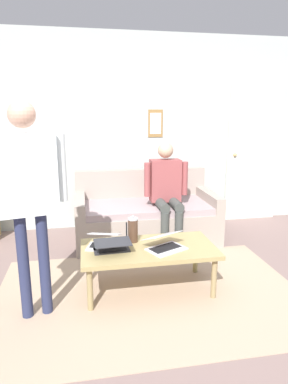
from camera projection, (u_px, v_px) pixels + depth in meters
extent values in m
plane|color=#7D6460|center=(166.00, 300.00, 3.00)|extent=(7.68, 7.68, 0.00)
cube|color=tan|center=(150.00, 294.00, 3.10)|extent=(2.80, 1.86, 0.01)
cube|color=#B0BAB3|center=(130.00, 133.00, 4.79)|extent=(7.04, 0.10, 2.70)
cube|color=olive|center=(155.00, 123.00, 4.77)|extent=(0.21, 0.02, 0.39)
cube|color=silver|center=(156.00, 123.00, 4.76)|extent=(0.16, 0.00, 0.29)
cube|color=silver|center=(253.00, 154.00, 5.10)|extent=(0.82, 0.05, 2.05)
sphere|color=tan|center=(235.00, 155.00, 5.01)|extent=(0.06, 0.06, 0.06)
cube|color=gray|center=(146.00, 224.00, 4.38)|extent=(1.79, 0.91, 0.42)
cube|color=#9F8B8E|center=(146.00, 206.00, 4.30)|extent=(1.55, 0.83, 0.08)
cube|color=gray|center=(141.00, 185.00, 4.65)|extent=(1.79, 0.14, 0.46)
cube|color=gray|center=(208.00, 199.00, 4.45)|extent=(0.12, 0.91, 0.20)
cube|color=gray|center=(80.00, 205.00, 4.16)|extent=(0.12, 0.91, 0.20)
cube|color=#9E8B56|center=(148.00, 249.00, 3.10)|extent=(1.23, 0.64, 0.04)
cylinder|color=#968156|center=(214.00, 278.00, 3.00)|extent=(0.05, 0.05, 0.39)
cylinder|color=#968355|center=(90.00, 289.00, 2.81)|extent=(0.05, 0.05, 0.39)
cylinder|color=#9B8C55|center=(196.00, 255.00, 3.49)|extent=(0.05, 0.05, 0.39)
cylinder|color=tan|center=(89.00, 263.00, 3.30)|extent=(0.05, 0.05, 0.39)
cube|color=silver|center=(167.00, 249.00, 3.03)|extent=(0.40, 0.35, 0.01)
cube|color=black|center=(165.00, 248.00, 3.05)|extent=(0.31, 0.25, 0.00)
cube|color=silver|center=(161.00, 235.00, 3.07)|extent=(0.39, 0.33, 0.09)
cube|color=#28282E|center=(162.00, 236.00, 3.06)|extent=(0.35, 0.30, 0.08)
cube|color=silver|center=(103.00, 247.00, 3.08)|extent=(0.33, 0.28, 0.01)
cube|color=black|center=(104.00, 245.00, 3.10)|extent=(0.27, 0.19, 0.00)
cube|color=silver|center=(105.00, 234.00, 3.13)|extent=(0.33, 0.26, 0.06)
cube|color=silver|center=(105.00, 234.00, 3.13)|extent=(0.30, 0.23, 0.05)
cube|color=#28282D|center=(111.00, 249.00, 3.03)|extent=(0.33, 0.22, 0.01)
cube|color=black|center=(112.00, 249.00, 3.02)|extent=(0.28, 0.14, 0.00)
cube|color=#28282D|center=(113.00, 242.00, 2.92)|extent=(0.33, 0.21, 0.02)
cube|color=#2A1C2D|center=(113.00, 242.00, 2.93)|extent=(0.30, 0.19, 0.02)
cylinder|color=#4C3323|center=(133.00, 231.00, 3.20)|extent=(0.09, 0.09, 0.22)
cylinder|color=#B7B7BC|center=(133.00, 219.00, 3.17)|extent=(0.10, 0.10, 0.02)
sphere|color=#B2B2B7|center=(133.00, 217.00, 3.17)|extent=(0.03, 0.03, 0.03)
cube|color=black|center=(127.00, 230.00, 3.18)|extent=(0.01, 0.01, 0.15)
cylinder|color=#292F4F|center=(24.00, 267.00, 2.67)|extent=(0.09, 0.09, 0.88)
cylinder|color=#292F4F|center=(44.00, 264.00, 2.73)|extent=(0.09, 0.09, 0.88)
cube|color=silver|center=(27.00, 174.00, 2.52)|extent=(0.47, 0.29, 0.62)
cylinder|color=silver|center=(61.00, 168.00, 2.62)|extent=(0.10, 0.10, 0.53)
sphere|color=tan|center=(22.00, 114.00, 2.42)|extent=(0.20, 0.20, 0.20)
cylinder|color=#3F423F|center=(179.00, 232.00, 3.98)|extent=(0.10, 0.10, 0.50)
cylinder|color=#3F423F|center=(165.00, 233.00, 3.96)|extent=(0.10, 0.10, 0.50)
cylinder|color=#3F423F|center=(175.00, 204.00, 4.09)|extent=(0.12, 0.40, 0.12)
cylinder|color=#3F423F|center=(162.00, 205.00, 4.06)|extent=(0.12, 0.40, 0.12)
cube|color=#924546|center=(165.00, 180.00, 4.18)|extent=(0.37, 0.20, 0.52)
cylinder|color=#924546|center=(185.00, 178.00, 4.17)|extent=(0.08, 0.08, 0.42)
cylinder|color=#924546|center=(147.00, 180.00, 4.09)|extent=(0.08, 0.08, 0.42)
sphere|color=tan|center=(166.00, 150.00, 4.10)|extent=(0.19, 0.19, 0.19)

